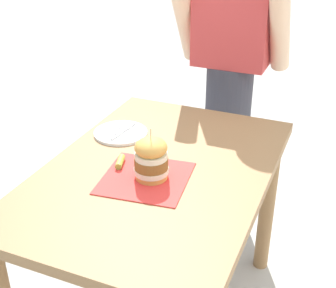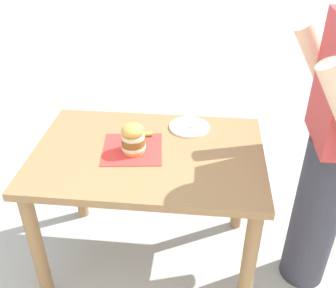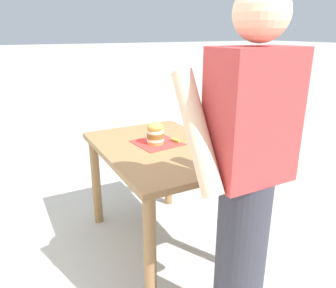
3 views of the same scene
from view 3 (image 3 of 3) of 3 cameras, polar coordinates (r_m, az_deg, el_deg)
ground_plane at (r=2.58m, az=-1.09°, el=-16.81°), size 80.00×80.00×0.00m
patio_table at (r=2.27m, az=-1.19°, el=-3.57°), size 0.78×1.15×0.77m
serving_paper at (r=2.29m, az=-1.91°, el=0.20°), size 0.32×0.32×0.00m
sandwich at (r=2.25m, az=-2.23°, el=1.93°), size 0.12×0.12×0.19m
pickle_spear at (r=2.30m, az=1.32°, el=0.68°), size 0.05×0.08×0.02m
side_plate_with_forks at (r=2.18m, az=6.95°, el=-0.77°), size 0.22×0.22×0.02m
diner_across_table at (r=1.50m, az=13.45°, el=-6.36°), size 0.55×0.35×1.69m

